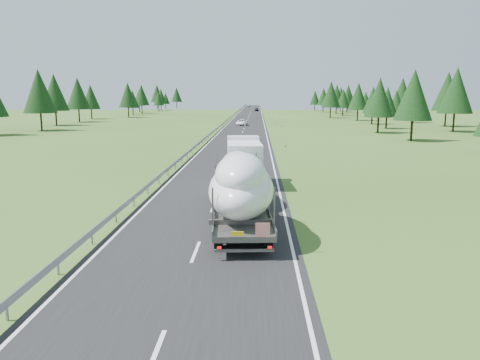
{
  "coord_description": "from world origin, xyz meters",
  "views": [
    {
      "loc": [
        2.87,
        -30.0,
        7.32
      ],
      "look_at": [
        1.83,
        -1.67,
        2.14
      ],
      "focal_mm": 35.0,
      "sensor_mm": 36.0,
      "label": 1
    }
  ],
  "objects_px": {
    "distant_car_dark": "(257,110)",
    "highway_sign": "(276,119)",
    "distant_van": "(242,122)",
    "distant_car_blue": "(249,105)",
    "boat_truck": "(240,176)"
  },
  "relations": [
    {
      "from": "highway_sign",
      "to": "boat_truck",
      "type": "height_order",
      "value": "boat_truck"
    },
    {
      "from": "distant_van",
      "to": "distant_car_blue",
      "type": "bearing_deg",
      "value": 94.15
    },
    {
      "from": "highway_sign",
      "to": "distant_car_blue",
      "type": "distance_m",
      "value": 187.45
    },
    {
      "from": "distant_car_blue",
      "to": "distant_car_dark",
      "type": "bearing_deg",
      "value": -82.77
    },
    {
      "from": "distant_van",
      "to": "distant_car_dark",
      "type": "xyz_separation_m",
      "value": [
        3.43,
        98.72,
        -0.0
      ]
    },
    {
      "from": "boat_truck",
      "to": "distant_car_blue",
      "type": "bearing_deg",
      "value": 90.91
    },
    {
      "from": "boat_truck",
      "to": "distant_car_dark",
      "type": "bearing_deg",
      "value": 89.76
    },
    {
      "from": "distant_car_dark",
      "to": "distant_car_blue",
      "type": "bearing_deg",
      "value": 92.42
    },
    {
      "from": "highway_sign",
      "to": "boat_truck",
      "type": "xyz_separation_m",
      "value": [
        -5.37,
        -81.22,
        0.52
      ]
    },
    {
      "from": "boat_truck",
      "to": "distant_car_dark",
      "type": "relative_size",
      "value": 4.83
    },
    {
      "from": "highway_sign",
      "to": "distant_car_blue",
      "type": "height_order",
      "value": "highway_sign"
    },
    {
      "from": "boat_truck",
      "to": "distant_van",
      "type": "bearing_deg",
      "value": 91.82
    },
    {
      "from": "distant_car_dark",
      "to": "highway_sign",
      "type": "bearing_deg",
      "value": -88.34
    },
    {
      "from": "highway_sign",
      "to": "boat_truck",
      "type": "relative_size",
      "value": 0.12
    },
    {
      "from": "boat_truck",
      "to": "distant_car_dark",
      "type": "distance_m",
      "value": 182.98
    }
  ]
}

